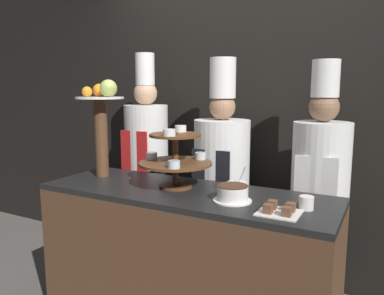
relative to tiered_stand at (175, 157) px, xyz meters
name	(u,v)px	position (x,y,z in m)	size (l,w,h in m)	color
wall_back	(243,106)	(0.09, 0.94, 0.28)	(10.00, 0.06, 2.80)	black
buffet_counter	(184,262)	(0.09, -0.04, -0.66)	(1.81, 0.61, 0.93)	brown
tiered_stand	(175,157)	(0.00, 0.00, 0.00)	(0.46, 0.46, 0.38)	brown
fruit_pedestal	(101,116)	(-0.60, 0.02, 0.23)	(0.33, 0.33, 0.67)	brown
cake_round	(232,194)	(0.43, -0.11, -0.15)	(0.21, 0.21, 0.09)	white
cup_white	(306,203)	(0.81, -0.06, -0.16)	(0.07, 0.07, 0.07)	white
cake_square_tray	(279,210)	(0.71, -0.19, -0.18)	(0.20, 0.19, 0.05)	white
serving_bowl_far	(237,186)	(0.37, 0.11, -0.17)	(0.12, 0.12, 0.15)	white
chef_left	(147,157)	(-0.60, 0.55, -0.14)	(0.36, 0.36, 1.82)	black
chef_center_left	(222,172)	(0.07, 0.55, -0.20)	(0.41, 0.41, 1.76)	#28282D
chef_center_right	(320,182)	(0.78, 0.55, -0.19)	(0.37, 0.37, 1.72)	#28282D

